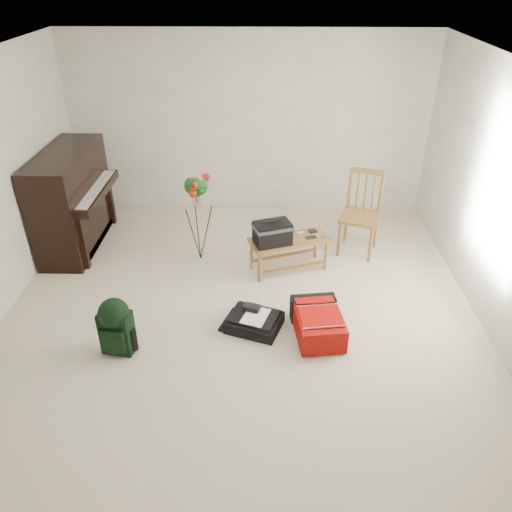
{
  "coord_description": "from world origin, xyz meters",
  "views": [
    {
      "loc": [
        0.26,
        -4.1,
        3.28
      ],
      "look_at": [
        0.16,
        0.35,
        0.58
      ],
      "focal_mm": 35.0,
      "sensor_mm": 36.0,
      "label": 1
    }
  ],
  "objects_px": {
    "green_backpack": "(115,324)",
    "piano": "(73,202)",
    "black_duffel": "(254,321)",
    "red_suitcase": "(318,320)",
    "bench": "(276,233)",
    "dining_chair": "(360,214)",
    "flower_stand": "(198,219)"
  },
  "relations": [
    {
      "from": "piano",
      "to": "black_duffel",
      "type": "bearing_deg",
      "value": -35.99
    },
    {
      "from": "red_suitcase",
      "to": "green_backpack",
      "type": "height_order",
      "value": "green_backpack"
    },
    {
      "from": "bench",
      "to": "dining_chair",
      "type": "xyz_separation_m",
      "value": [
        1.04,
        0.5,
        0.01
      ]
    },
    {
      "from": "piano",
      "to": "red_suitcase",
      "type": "relative_size",
      "value": 2.11
    },
    {
      "from": "dining_chair",
      "to": "flower_stand",
      "type": "bearing_deg",
      "value": -152.4
    },
    {
      "from": "dining_chair",
      "to": "black_duffel",
      "type": "relative_size",
      "value": 1.67
    },
    {
      "from": "bench",
      "to": "green_backpack",
      "type": "height_order",
      "value": "bench"
    },
    {
      "from": "piano",
      "to": "black_duffel",
      "type": "relative_size",
      "value": 2.38
    },
    {
      "from": "piano",
      "to": "green_backpack",
      "type": "bearing_deg",
      "value": -63.16
    },
    {
      "from": "bench",
      "to": "flower_stand",
      "type": "relative_size",
      "value": 0.87
    },
    {
      "from": "bench",
      "to": "dining_chair",
      "type": "height_order",
      "value": "dining_chair"
    },
    {
      "from": "piano",
      "to": "flower_stand",
      "type": "xyz_separation_m",
      "value": [
        1.63,
        -0.36,
        -0.04
      ]
    },
    {
      "from": "black_duffel",
      "to": "red_suitcase",
      "type": "bearing_deg",
      "value": 14.23
    },
    {
      "from": "green_backpack",
      "to": "piano",
      "type": "bearing_deg",
      "value": 127.16
    },
    {
      "from": "red_suitcase",
      "to": "piano",
      "type": "bearing_deg",
      "value": 141.89
    },
    {
      "from": "black_duffel",
      "to": "green_backpack",
      "type": "xyz_separation_m",
      "value": [
        -1.29,
        -0.38,
        0.25
      ]
    },
    {
      "from": "red_suitcase",
      "to": "black_duffel",
      "type": "bearing_deg",
      "value": 167.47
    },
    {
      "from": "red_suitcase",
      "to": "flower_stand",
      "type": "distance_m",
      "value": 1.98
    },
    {
      "from": "piano",
      "to": "green_backpack",
      "type": "relative_size",
      "value": 2.54
    },
    {
      "from": "black_duffel",
      "to": "flower_stand",
      "type": "distance_m",
      "value": 1.59
    },
    {
      "from": "red_suitcase",
      "to": "black_duffel",
      "type": "distance_m",
      "value": 0.64
    },
    {
      "from": "bench",
      "to": "black_duffel",
      "type": "bearing_deg",
      "value": -121.49
    },
    {
      "from": "green_backpack",
      "to": "flower_stand",
      "type": "relative_size",
      "value": 0.52
    },
    {
      "from": "black_duffel",
      "to": "flower_stand",
      "type": "relative_size",
      "value": 0.55
    },
    {
      "from": "black_duffel",
      "to": "green_backpack",
      "type": "bearing_deg",
      "value": -144.55
    },
    {
      "from": "bench",
      "to": "red_suitcase",
      "type": "distance_m",
      "value": 1.28
    },
    {
      "from": "dining_chair",
      "to": "green_backpack",
      "type": "xyz_separation_m",
      "value": [
        -2.56,
        -1.98,
        -0.19
      ]
    },
    {
      "from": "black_duffel",
      "to": "flower_stand",
      "type": "height_order",
      "value": "flower_stand"
    },
    {
      "from": "black_duffel",
      "to": "flower_stand",
      "type": "bearing_deg",
      "value": 137.02
    },
    {
      "from": "red_suitcase",
      "to": "flower_stand",
      "type": "relative_size",
      "value": 0.62
    },
    {
      "from": "red_suitcase",
      "to": "green_backpack",
      "type": "distance_m",
      "value": 1.96
    },
    {
      "from": "red_suitcase",
      "to": "black_duffel",
      "type": "height_order",
      "value": "red_suitcase"
    }
  ]
}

